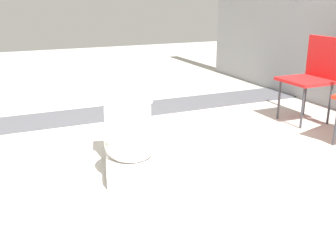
{
  "coord_description": "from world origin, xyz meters",
  "views": [
    {
      "loc": [
        2.67,
        -0.96,
        1.21
      ],
      "look_at": [
        0.17,
        0.16,
        0.3
      ],
      "focal_mm": 42.0,
      "sensor_mm": 36.0,
      "label": 1
    }
  ],
  "objects": [
    {
      "name": "ground_plane",
      "position": [
        0.0,
        0.0,
        0.0
      ],
      "size": [
        14.0,
        14.0,
        0.0
      ],
      "primitive_type": "plane",
      "color": "#B7B2A8"
    },
    {
      "name": "gravel_strip",
      "position": [
        -1.31,
        0.5,
        0.01
      ],
      "size": [
        0.56,
        8.0,
        0.01
      ],
      "primitive_type": "cube",
      "color": "#4C4C51",
      "rests_on": "ground"
    },
    {
      "name": "toilet",
      "position": [
        0.17,
        -0.14,
        0.22
      ],
      "size": [
        0.7,
        0.52,
        0.52
      ],
      "rotation": [
        0.0,
        0.0,
        -0.26
      ],
      "color": "white",
      "rests_on": "ground"
    },
    {
      "name": "folding_chair_left",
      "position": [
        -0.24,
        1.93,
        0.51
      ],
      "size": [
        0.44,
        0.44,
        0.83
      ],
      "rotation": [
        0.0,
        0.0,
        -1.57
      ],
      "color": "red",
      "rests_on": "ground"
    }
  ]
}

